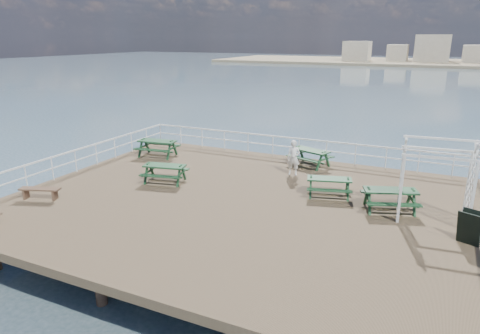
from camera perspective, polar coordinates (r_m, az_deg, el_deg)
name	(u,v)px	position (r m, az deg, el deg)	size (l,w,h in m)	color
ground	(245,204)	(16.93, 0.66, -4.99)	(18.00, 14.00, 0.30)	brown
sea_backdrop	(469,60)	(148.62, 28.26, 12.46)	(300.00, 300.00, 9.20)	#3B5664
railing	(268,163)	(18.86, 3.72, 0.59)	(17.77, 13.76, 1.10)	silver
picnic_table_a	(157,145)	(23.40, -10.95, 2.94)	(2.22, 1.88, 0.98)	#163E21
picnic_table_b	(310,154)	(21.59, 9.35, 1.73)	(2.30, 2.08, 0.92)	#163E21
picnic_table_c	(390,195)	(16.72, 19.39, -3.57)	(2.30, 2.08, 0.92)	#163E21
picnic_table_d	(165,170)	(19.15, -10.02, -0.35)	(2.09, 1.82, 0.88)	#163E21
picnic_table_e	(329,183)	(17.58, 11.81, -2.10)	(2.06, 1.83, 0.85)	#163E21
flat_bench_far	(40,191)	(18.67, -25.12, -2.91)	(1.64, 0.90, 0.46)	brown
trellis_arbor	(435,185)	(16.15, 24.58, -2.15)	(2.49, 1.49, 2.97)	silver
sandwich_board	(470,228)	(15.08, 28.30, -7.19)	(0.80, 0.70, 1.10)	black
person	(293,158)	(19.93, 7.15, 1.23)	(0.60, 0.39, 1.64)	silver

